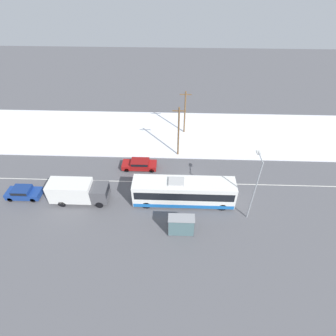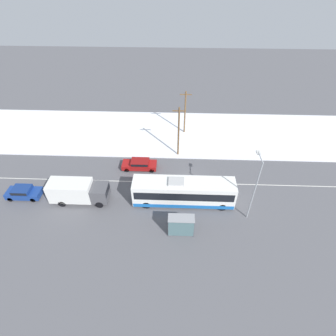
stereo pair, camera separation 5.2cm
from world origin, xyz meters
The scene contains 12 objects.
ground_plane centered at (0.00, 0.00, 0.00)m, with size 120.00×120.00×0.00m, color #56565B.
snow_lot centered at (0.00, 11.91, 0.06)m, with size 80.00×13.57×0.12m.
lane_marking_center centered at (0.00, 0.00, 0.00)m, with size 60.00×0.12×0.00m.
city_bus centered at (-0.94, -3.32, 1.68)m, with size 11.90×2.57×3.45m.
box_truck centered at (-13.52, -3.57, 1.61)m, with size 6.93×2.30×2.90m.
sedan_car centered at (-6.93, 2.73, 0.75)m, with size 4.73×1.80×1.36m.
parked_car_near_truck centered at (-20.50, -3.24, 0.80)m, with size 4.11×1.80×1.46m.
pedestrian_at_stop centered at (-2.03, -6.55, 0.95)m, with size 0.56×0.25×1.55m.
bus_shelter centered at (-1.22, -8.05, 1.67)m, with size 2.77×1.20×2.40m.
streetlamp centered at (6.35, -5.05, 5.01)m, with size 0.36×2.21×8.12m.
utility_pole_roadside centered at (-1.65, 6.05, 4.06)m, with size 1.80×0.24×7.75m.
utility_pole_snowlot centered at (-0.68, 12.22, 3.79)m, with size 1.80×0.24×7.21m.
Camera 2 is at (-1.95, -25.02, 23.76)m, focal length 28.00 mm.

